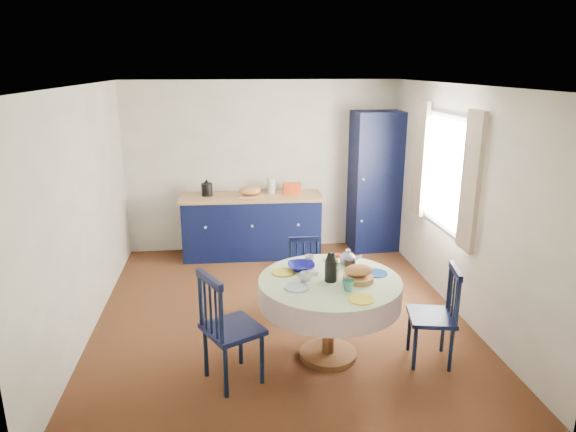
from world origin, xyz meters
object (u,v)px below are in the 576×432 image
pantry_cabinet (376,182)px  cobalt_bowl (301,267)px  chair_far (305,276)px  mug_a (305,277)px  mug_b (348,285)px  mug_d (310,260)px  kitchen_counter (252,225)px  dining_table (330,292)px  chair_left (228,327)px  mug_c (350,264)px  chair_right (436,315)px

pantry_cabinet → cobalt_bowl: 3.09m
chair_far → mug_a: bearing=-96.0°
pantry_cabinet → chair_far: size_ratio=2.45×
mug_b → mug_d: (-0.23, 0.66, -0.00)m
mug_b → kitchen_counter: bearing=102.2°
dining_table → chair_left: 1.01m
chair_far → mug_d: 0.71m
kitchen_counter → chair_far: 1.93m
kitchen_counter → mug_c: bearing=-70.8°
chair_left → mug_a: bearing=-96.8°
pantry_cabinet → dining_table: pantry_cabinet is taller
pantry_cabinet → chair_far: (-1.37, -1.97, -0.61)m
cobalt_bowl → chair_right: bearing=-20.9°
chair_left → mug_b: bearing=-116.2°
dining_table → mug_a: 0.29m
mug_b → cobalt_bowl: bearing=122.5°
kitchen_counter → dining_table: kitchen_counter is taller
kitchen_counter → mug_d: size_ratio=20.97×
dining_table → mug_a: (-0.24, -0.02, 0.17)m
cobalt_bowl → pantry_cabinet: bearing=60.5°
dining_table → cobalt_bowl: (-0.23, 0.26, 0.16)m
kitchen_counter → mug_a: kitchen_counter is taller
dining_table → mug_a: dining_table is taller
mug_b → cobalt_bowl: (-0.33, 0.52, -0.02)m
kitchen_counter → chair_far: kitchen_counter is taller
kitchen_counter → mug_b: size_ratio=19.20×
chair_left → mug_b: (1.05, 0.03, 0.32)m
chair_right → mug_d: 1.29m
chair_right → cobalt_bowl: chair_right is taller
dining_table → mug_b: bearing=-69.2°
mug_c → chair_far: bearing=114.1°
mug_c → dining_table: bearing=-133.8°
mug_d → cobalt_bowl: size_ratio=0.37×
chair_left → mug_c: size_ratio=9.18×
dining_table → chair_right: size_ratio=1.40×
chair_left → cobalt_bowl: chair_left is taller
mug_a → pantry_cabinet: bearing=62.8°
chair_far → mug_b: 1.32m
mug_b → mug_d: mug_b is taller
dining_table → mug_c: size_ratio=11.63×
kitchen_counter → chair_left: bearing=-95.1°
mug_a → chair_right: bearing=-8.4°
kitchen_counter → dining_table: 2.91m
pantry_cabinet → chair_right: pantry_cabinet is taller
chair_right → mug_b: bearing=-73.8°
mug_d → chair_left: bearing=-140.0°
dining_table → chair_far: (-0.09, 0.98, -0.25)m
mug_b → mug_c: 0.53m
mug_c → chair_left: bearing=-155.6°
dining_table → mug_a: bearing=-175.3°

